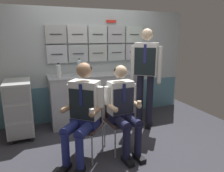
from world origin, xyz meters
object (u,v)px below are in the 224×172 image
object	(u,v)px
espresso_cup_small	(60,74)
crew_member_center	(123,106)
crew_member_left	(82,108)
folding_chair_center	(118,113)
crew_member_standing	(146,69)
folding_chair_left	(88,118)
water_bottle_clear	(136,65)
service_trolley	(20,107)

from	to	relation	value
espresso_cup_small	crew_member_center	bearing A→B (deg)	-61.77
crew_member_left	crew_member_center	size ratio (longest dim) A/B	1.05
folding_chair_center	crew_member_standing	distance (m)	1.05
folding_chair_left	crew_member_left	xyz separation A→B (m)	(-0.10, -0.12, 0.21)
folding_chair_center	folding_chair_left	bearing A→B (deg)	-177.68
folding_chair_center	crew_member_left	bearing A→B (deg)	-166.06
folding_chair_left	water_bottle_clear	xyz separation A→B (m)	(1.23, 0.97, 0.57)
folding_chair_center	water_bottle_clear	world-z (taller)	water_bottle_clear
folding_chair_left	crew_member_left	size ratio (longest dim) A/B	0.65
service_trolley	folding_chair_center	distance (m)	1.65
service_trolley	folding_chair_center	world-z (taller)	service_trolley
crew_member_standing	espresso_cup_small	xyz separation A→B (m)	(-1.41, 0.60, -0.10)
folding_chair_center	water_bottle_clear	bearing A→B (deg)	50.92
crew_member_left	folding_chair_center	xyz separation A→B (m)	(0.56, 0.14, -0.21)
crew_member_center	crew_member_standing	world-z (taller)	crew_member_standing
crew_member_center	water_bottle_clear	xyz separation A→B (m)	(0.76, 1.11, 0.40)
crew_member_standing	folding_chair_center	bearing A→B (deg)	-145.87
crew_member_left	espresso_cup_small	xyz separation A→B (m)	(-0.11, 1.24, 0.24)
folding_chair_center	water_bottle_clear	distance (m)	1.35
folding_chair_center	crew_member_standing	world-z (taller)	crew_member_standing
service_trolley	espresso_cup_small	world-z (taller)	espresso_cup_small
water_bottle_clear	crew_member_standing	bearing A→B (deg)	-93.45
service_trolley	water_bottle_clear	size ratio (longest dim) A/B	2.96
folding_chair_left	crew_member_left	distance (m)	0.26
crew_member_center	water_bottle_clear	world-z (taller)	water_bottle_clear
folding_chair_center	crew_member_center	world-z (taller)	crew_member_center
folding_chair_center	espresso_cup_small	distance (m)	1.36
crew_member_left	espresso_cup_small	size ratio (longest dim) A/B	19.05
crew_member_center	service_trolley	bearing A→B (deg)	142.61
folding_chair_left	espresso_cup_small	bearing A→B (deg)	100.52
folding_chair_left	crew_member_left	bearing A→B (deg)	-130.18
crew_member_center	crew_member_standing	bearing A→B (deg)	42.35
folding_chair_left	water_bottle_clear	bearing A→B (deg)	38.22
crew_member_center	folding_chair_center	bearing A→B (deg)	94.69
service_trolley	crew_member_standing	xyz separation A→B (m)	(2.12, -0.40, 0.57)
espresso_cup_small	service_trolley	bearing A→B (deg)	-164.26
water_bottle_clear	folding_chair_left	bearing A→B (deg)	-141.78
espresso_cup_small	folding_chair_left	bearing A→B (deg)	-79.48
service_trolley	crew_member_standing	bearing A→B (deg)	-10.63
crew_member_left	service_trolley	bearing A→B (deg)	128.21
folding_chair_left	crew_member_center	xyz separation A→B (m)	(0.47, -0.14, 0.16)
folding_chair_center	espresso_cup_small	xyz separation A→B (m)	(-0.67, 1.10, 0.45)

